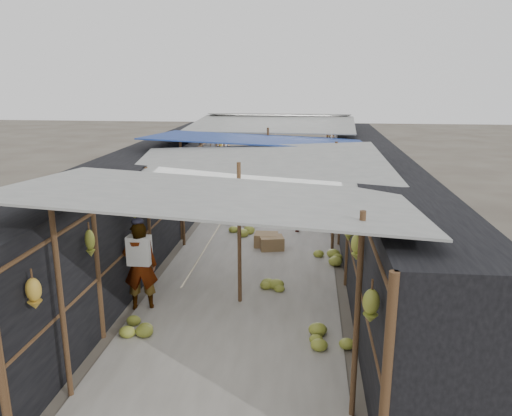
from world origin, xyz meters
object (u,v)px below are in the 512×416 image
at_px(vendor_elderly, 140,266).
at_px(vendor_seated, 297,216).
at_px(shopper_blue, 264,181).
at_px(crate_near, 272,243).
at_px(black_basin, 326,224).

distance_m(vendor_elderly, vendor_seated, 5.51).
bearing_deg(vendor_seated, shopper_blue, -151.71).
xyz_separation_m(vendor_elderly, vendor_seated, (2.62, 4.84, -0.38)).
xyz_separation_m(crate_near, shopper_blue, (-0.53, 3.87, 0.71)).
xyz_separation_m(vendor_elderly, shopper_blue, (1.53, 7.21, 0.07)).
bearing_deg(crate_near, vendor_elderly, -134.76).
relative_size(black_basin, vendor_seated, 0.66).
distance_m(black_basin, vendor_seated, 1.03).
height_order(black_basin, vendor_elderly, vendor_elderly).
height_order(vendor_elderly, shopper_blue, shopper_blue).
relative_size(vendor_elderly, shopper_blue, 0.92).
distance_m(black_basin, vendor_elderly, 6.43).
bearing_deg(black_basin, vendor_elderly, -122.13).
distance_m(crate_near, vendor_seated, 1.61).
relative_size(crate_near, vendor_elderly, 0.34).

